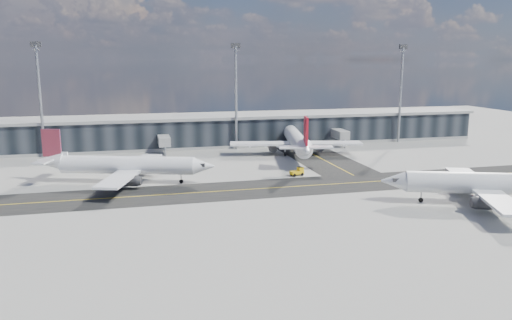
# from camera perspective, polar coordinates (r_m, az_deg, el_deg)

# --- Properties ---
(ground) EXTENTS (300.00, 300.00, 0.00)m
(ground) POSITION_cam_1_polar(r_m,az_deg,el_deg) (94.03, 3.68, -3.73)
(ground) COLOR gray
(ground) RESTS_ON ground
(taxiway_lanes) EXTENTS (180.00, 63.00, 0.03)m
(taxiway_lanes) POSITION_cam_1_polar(r_m,az_deg,el_deg) (105.10, 3.96, -2.11)
(taxiway_lanes) COLOR black
(taxiway_lanes) RESTS_ON ground
(terminal_concourse) EXTENTS (152.00, 19.80, 8.80)m
(terminal_concourse) POSITION_cam_1_polar(r_m,az_deg,el_deg) (145.54, -2.80, 3.32)
(terminal_concourse) COLOR black
(terminal_concourse) RESTS_ON ground
(floodlight_masts) EXTENTS (102.50, 0.70, 28.90)m
(floodlight_masts) POSITION_cam_1_polar(r_m,az_deg,el_deg) (137.59, -2.30, 7.68)
(floodlight_masts) COLOR gray
(floodlight_masts) RESTS_ON ground
(airliner_af) EXTENTS (35.75, 30.83, 10.81)m
(airliner_af) POSITION_cam_1_polar(r_m,az_deg,el_deg) (104.08, -14.76, -0.58)
(airliner_af) COLOR white
(airliner_af) RESTS_ON ground
(airliner_redtail) EXTENTS (34.71, 40.45, 12.04)m
(airliner_redtail) POSITION_cam_1_polar(r_m,az_deg,el_deg) (129.06, 4.68, 2.21)
(airliner_redtail) COLOR white
(airliner_redtail) RESTS_ON ground
(airliner_near) EXTENTS (36.14, 31.23, 11.04)m
(airliner_near) POSITION_cam_1_polar(r_m,az_deg,el_deg) (94.49, 25.40, -2.47)
(airliner_near) COLOR silver
(airliner_near) RESTS_ON ground
(baggage_tug) EXTENTS (3.14, 2.05, 1.82)m
(baggage_tug) POSITION_cam_1_polar(r_m,az_deg,el_deg) (107.58, 4.81, -1.31)
(baggage_tug) COLOR yellow
(baggage_tug) RESTS_ON ground
(service_van) EXTENTS (5.70, 6.74, 1.72)m
(service_van) POSITION_cam_1_polar(r_m,az_deg,el_deg) (140.52, 5.64, 1.65)
(service_van) COLOR white
(service_van) RESTS_ON ground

